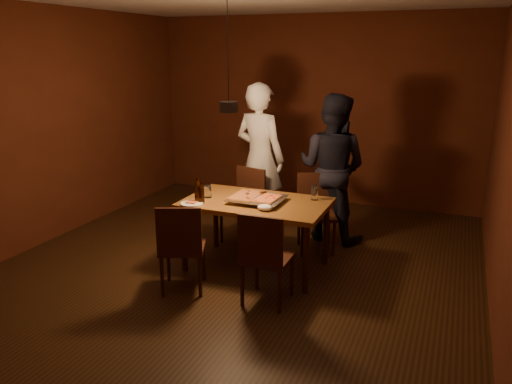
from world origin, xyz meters
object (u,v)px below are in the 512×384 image
at_px(plate_slice, 192,203).
at_px(diner_white, 260,158).
at_px(chair_far_right, 316,205).
at_px(chair_near_left, 181,241).
at_px(dining_table, 256,208).
at_px(pendant_lamp, 229,106).
at_px(chair_far_left, 246,198).
at_px(beer_bottle_a, 198,190).
at_px(diner_dark, 332,168).
at_px(chair_near_right, 264,251).
at_px(beer_bottle_b, 202,193).
at_px(pizza_tray, 257,200).

distance_m(plate_slice, diner_white, 1.52).
height_order(chair_far_right, chair_near_left, same).
relative_size(dining_table, pendant_lamp, 1.36).
distance_m(chair_far_left, chair_far_right, 0.87).
bearing_deg(plate_slice, beer_bottle_a, 64.59).
height_order(chair_near_left, diner_dark, diner_dark).
relative_size(chair_near_right, diner_dark, 0.27).
height_order(chair_near_right, plate_slice, chair_near_right).
bearing_deg(diner_dark, chair_near_right, 96.62).
height_order(chair_near_left, beer_bottle_b, beer_bottle_b).
height_order(plate_slice, diner_dark, diner_dark).
distance_m(chair_near_left, pendant_lamp, 1.37).
bearing_deg(diner_dark, beer_bottle_b, 65.74).
relative_size(chair_near_left, chair_near_right, 1.13).
distance_m(beer_bottle_a, beer_bottle_b, 0.05).
relative_size(chair_near_right, pizza_tray, 0.88).
bearing_deg(diner_dark, dining_table, 76.96).
distance_m(chair_near_left, beer_bottle_b, 0.63).
bearing_deg(pendant_lamp, chair_far_left, 104.32).
height_order(dining_table, beer_bottle_b, beer_bottle_b).
relative_size(chair_near_left, plate_slice, 2.34).
bearing_deg(dining_table, chair_far_right, 60.91).
xyz_separation_m(chair_near_right, diner_white, (-0.81, 1.90, 0.41)).
bearing_deg(diner_white, beer_bottle_b, 100.26).
bearing_deg(diner_dark, diner_white, 12.30).
bearing_deg(chair_near_left, chair_far_right, 38.72).
height_order(dining_table, chair_far_left, chair_far_left).
bearing_deg(plate_slice, dining_table, 31.75).
bearing_deg(beer_bottle_b, beer_bottle_a, -174.10).
bearing_deg(dining_table, plate_slice, -148.25).
bearing_deg(chair_near_right, diner_white, 112.66).
height_order(chair_near_left, chair_near_right, same).
bearing_deg(plate_slice, chair_far_left, 82.90).
height_order(chair_near_right, pendant_lamp, pendant_lamp).
bearing_deg(chair_near_left, beer_bottle_b, 73.60).
distance_m(chair_far_right, pizza_tray, 0.94).
bearing_deg(pendant_lamp, chair_near_right, -40.97).
bearing_deg(plate_slice, diner_white, 84.40).
height_order(chair_near_left, pendant_lamp, pendant_lamp).
height_order(dining_table, beer_bottle_a, beer_bottle_a).
height_order(chair_far_left, diner_dark, diner_dark).
bearing_deg(beer_bottle_a, diner_white, 85.49).
bearing_deg(dining_table, chair_far_left, 120.64).
bearing_deg(chair_near_left, chair_near_right, -17.90).
xyz_separation_m(chair_far_right, diner_white, (-0.86, 0.37, 0.41)).
bearing_deg(chair_near_left, pendant_lamp, 43.31).
xyz_separation_m(plate_slice, pendant_lamp, (0.39, 0.11, 1.00)).
relative_size(dining_table, pizza_tray, 2.73).
bearing_deg(chair_near_right, pizza_tray, 116.65).
relative_size(pizza_tray, pendant_lamp, 0.50).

